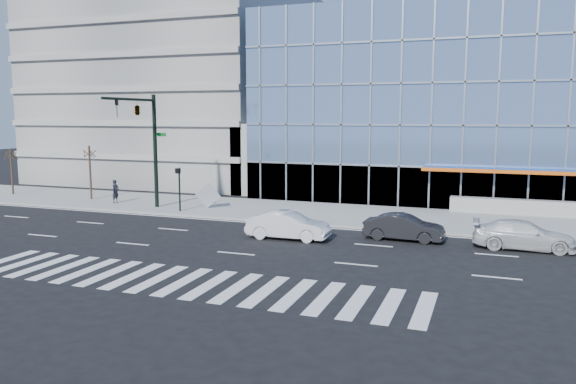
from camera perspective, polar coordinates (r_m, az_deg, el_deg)
name	(u,v)px	position (r m, az deg, el deg)	size (l,w,h in m)	color
ground	(267,237)	(31.32, -2.17, -4.58)	(160.00, 160.00, 0.00)	black
sidewalk	(311,212)	(38.69, 2.31, -2.07)	(120.00, 8.00, 0.15)	gray
theatre_building	(524,106)	(54.37, 22.81, 8.05)	(42.00, 26.00, 15.00)	#7A9ACC
parking_garage	(186,85)	(62.91, -10.32, 10.69)	(24.00, 24.00, 20.00)	gray
ramp_block	(281,157)	(49.67, -0.76, 3.53)	(6.00, 8.00, 6.00)	gray
tower_backdrop	(259,20)	(108.13, -3.00, 17.02)	(14.00, 14.00, 48.00)	gray
traffic_signal	(143,123)	(39.88, -14.55, 6.78)	(1.14, 5.74, 8.00)	black
ped_signal_post	(179,182)	(39.11, -11.02, 0.96)	(0.30, 0.33, 3.00)	black
street_tree_near	(89,153)	(46.54, -19.54, 3.75)	(1.10, 1.10, 4.23)	#332319
street_tree_far	(11,155)	(52.01, -26.35, 3.40)	(1.10, 1.10, 3.87)	#332319
white_suv	(524,235)	(30.75, 22.84, -4.06)	(2.02, 4.96, 1.44)	silver
white_sedan	(288,225)	(30.67, 0.00, -3.41)	(1.58, 4.53, 1.49)	silver
dark_sedan	(404,227)	(31.01, 11.69, -3.53)	(1.49, 4.27, 1.41)	black
pedestrian	(116,191)	(44.14, -17.12, 0.07)	(0.64, 0.42, 1.75)	black
tilted_panel	(208,195)	(40.16, -8.14, -0.35)	(1.30, 0.06, 1.30)	#A2A2A2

